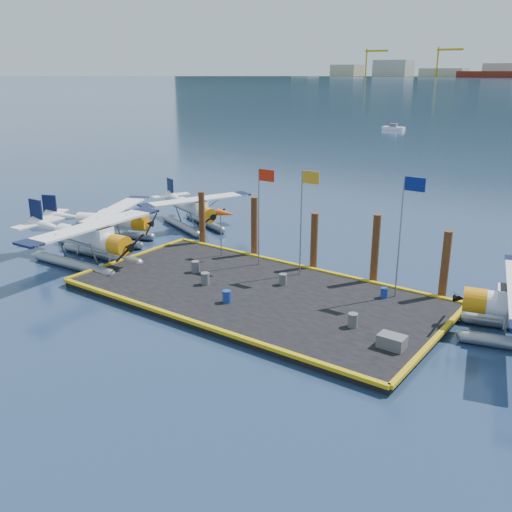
% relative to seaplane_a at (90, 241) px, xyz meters
% --- Properties ---
extents(ground, '(4000.00, 4000.00, 0.00)m').
position_rel_seaplane_a_xyz_m(ground, '(11.75, 1.66, -1.60)').
color(ground, '#192B4D').
rests_on(ground, ground).
extents(dock, '(20.00, 10.00, 0.40)m').
position_rel_seaplane_a_xyz_m(dock, '(11.75, 1.66, -1.40)').
color(dock, black).
rests_on(dock, ground).
extents(dock_bumpers, '(20.25, 10.25, 0.18)m').
position_rel_seaplane_a_xyz_m(dock_bumpers, '(11.75, 1.66, -1.11)').
color(dock_bumpers, '#C09B0B').
rests_on(dock_bumpers, dock).
extents(seaplane_a, '(9.40, 10.36, 3.68)m').
position_rel_seaplane_a_xyz_m(seaplane_a, '(0.00, 0.00, 0.00)').
color(seaplane_a, gray).
rests_on(seaplane_a, ground).
extents(seaplane_b, '(8.63, 9.07, 3.32)m').
position_rel_seaplane_a_xyz_m(seaplane_b, '(-2.89, 4.07, -0.16)').
color(seaplane_b, gray).
rests_on(seaplane_b, ground).
extents(seaplane_c, '(8.48, 8.94, 3.25)m').
position_rel_seaplane_a_xyz_m(seaplane_c, '(-0.64, 10.59, -0.19)').
color(seaplane_c, gray).
rests_on(seaplane_c, ground).
extents(drum_0, '(0.48, 0.48, 0.68)m').
position_rel_seaplane_a_xyz_m(drum_0, '(7.00, 2.08, -0.86)').
color(drum_0, '#525357').
rests_on(drum_0, dock).
extents(drum_1, '(0.46, 0.46, 0.65)m').
position_rel_seaplane_a_xyz_m(drum_1, '(11.44, -0.46, -0.88)').
color(drum_1, navy).
rests_on(drum_1, dock).
extents(drum_2, '(0.48, 0.48, 0.67)m').
position_rel_seaplane_a_xyz_m(drum_2, '(18.12, 0.70, -0.87)').
color(drum_2, '#525357').
rests_on(drum_2, dock).
extents(drum_3, '(0.49, 0.49, 0.69)m').
position_rel_seaplane_a_xyz_m(drum_3, '(8.82, 0.86, -0.86)').
color(drum_3, '#525357').
rests_on(drum_3, dock).
extents(drum_4, '(0.39, 0.39, 0.55)m').
position_rel_seaplane_a_xyz_m(drum_4, '(17.84, 4.95, -0.93)').
color(drum_4, navy).
rests_on(drum_4, dock).
extents(drum_5, '(0.45, 0.45, 0.63)m').
position_rel_seaplane_a_xyz_m(drum_5, '(12.40, 3.42, -0.89)').
color(drum_5, '#525357').
rests_on(drum_5, dock).
extents(crate, '(1.18, 0.78, 0.59)m').
position_rel_seaplane_a_xyz_m(crate, '(20.47, -0.23, -0.91)').
color(crate, '#525357').
rests_on(crate, dock).
extents(flagpole_red, '(1.14, 0.08, 6.00)m').
position_rel_seaplane_a_xyz_m(flagpole_red, '(9.45, 5.46, 2.79)').
color(flagpole_red, gray).
rests_on(flagpole_red, dock).
extents(flagpole_yellow, '(1.14, 0.08, 6.20)m').
position_rel_seaplane_a_xyz_m(flagpole_yellow, '(12.45, 5.46, 2.91)').
color(flagpole_yellow, gray).
rests_on(flagpole_yellow, dock).
extents(flagpole_blue, '(1.14, 0.08, 6.50)m').
position_rel_seaplane_a_xyz_m(flagpole_blue, '(18.44, 5.46, 3.08)').
color(flagpole_blue, gray).
rests_on(flagpole_blue, dock).
extents(windsock, '(1.40, 0.44, 3.12)m').
position_rel_seaplane_a_xyz_m(windsock, '(6.72, 5.46, 1.62)').
color(windsock, gray).
rests_on(windsock, dock).
extents(piling_0, '(0.44, 0.44, 4.00)m').
position_rel_seaplane_a_xyz_m(piling_0, '(3.25, 7.06, 0.40)').
color(piling_0, '#462014').
rests_on(piling_0, ground).
extents(piling_1, '(0.44, 0.44, 4.20)m').
position_rel_seaplane_a_xyz_m(piling_1, '(7.75, 7.06, 0.50)').
color(piling_1, '#462014').
rests_on(piling_1, ground).
extents(piling_2, '(0.44, 0.44, 3.80)m').
position_rel_seaplane_a_xyz_m(piling_2, '(12.25, 7.06, 0.30)').
color(piling_2, '#462014').
rests_on(piling_2, ground).
extents(piling_3, '(0.44, 0.44, 4.30)m').
position_rel_seaplane_a_xyz_m(piling_3, '(16.25, 7.06, 0.55)').
color(piling_3, '#462014').
rests_on(piling_3, ground).
extents(piling_4, '(0.44, 0.44, 4.00)m').
position_rel_seaplane_a_xyz_m(piling_4, '(20.25, 7.06, 0.40)').
color(piling_4, '#462014').
rests_on(piling_4, ground).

